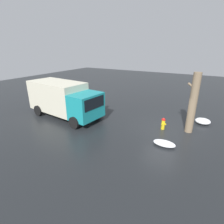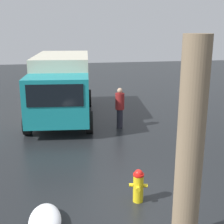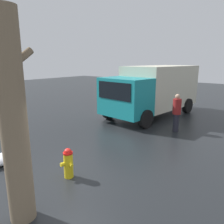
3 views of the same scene
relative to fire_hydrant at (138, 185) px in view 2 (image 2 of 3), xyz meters
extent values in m
plane|color=black|center=(0.00, 0.00, -0.44)|extent=(60.00, 60.00, 0.00)
cylinder|color=yellow|center=(0.00, 0.00, -0.09)|extent=(0.26, 0.26, 0.70)
cylinder|color=red|center=(0.00, 0.00, 0.28)|extent=(0.27, 0.27, 0.05)
sphere|color=red|center=(0.00, 0.00, 0.31)|extent=(0.22, 0.22, 0.22)
cylinder|color=yellow|center=(-0.17, 0.05, -0.01)|extent=(0.13, 0.13, 0.11)
cylinder|color=yellow|center=(-0.04, -0.17, -0.01)|extent=(0.11, 0.12, 0.09)
cylinder|color=yellow|center=(0.05, 0.17, -0.01)|extent=(0.11, 0.12, 0.09)
cylinder|color=#7F6B51|center=(-1.66, -0.51, 1.61)|extent=(0.51, 0.51, 4.11)
cylinder|color=#7F6B51|center=(-1.43, -0.51, 2.76)|extent=(0.58, 0.14, 0.47)
cube|color=teal|center=(5.39, 1.87, 0.96)|extent=(1.90, 2.62, 1.90)
cube|color=black|center=(4.55, 1.95, 1.34)|extent=(0.23, 2.07, 0.83)
cube|color=beige|center=(8.67, 1.54, 1.23)|extent=(5.13, 2.94, 2.43)
cylinder|color=black|center=(5.36, 0.63, 0.01)|extent=(0.92, 0.37, 0.90)
cylinder|color=black|center=(5.60, 3.09, 0.01)|extent=(0.92, 0.37, 0.90)
cylinder|color=black|center=(9.77, 0.19, 0.01)|extent=(0.92, 0.37, 0.90)
cylinder|color=black|center=(10.01, 2.65, 0.01)|extent=(0.92, 0.37, 0.90)
cylinder|color=#23232D|center=(5.77, -0.72, -0.03)|extent=(0.26, 0.26, 0.83)
cylinder|color=maroon|center=(5.77, -0.72, 0.73)|extent=(0.38, 0.38, 0.69)
sphere|color=tan|center=(5.77, -0.72, 1.19)|extent=(0.22, 0.22, 0.22)
ellipsoid|color=white|center=(-0.67, 2.25, -0.28)|extent=(1.32, 0.70, 0.32)
camera|label=1|loc=(-2.51, 11.71, 5.12)|focal=28.00mm
camera|label=2|loc=(-6.69, 1.87, 3.79)|focal=50.00mm
camera|label=3|loc=(-3.59, -4.40, 2.75)|focal=35.00mm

